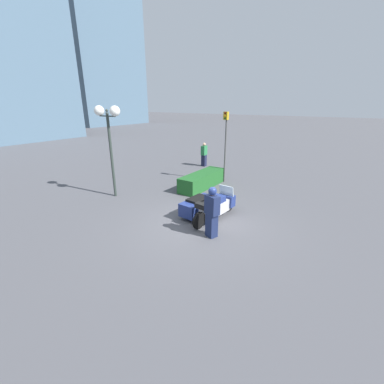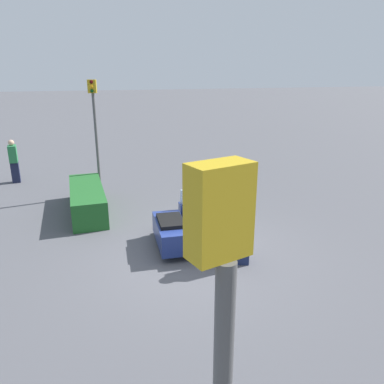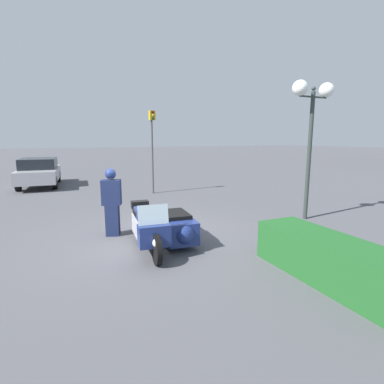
# 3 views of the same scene
# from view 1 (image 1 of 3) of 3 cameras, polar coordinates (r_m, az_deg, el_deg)

# --- Properties ---
(ground_plane) EXTENTS (160.00, 160.00, 0.00)m
(ground_plane) POSITION_cam_1_polar(r_m,az_deg,el_deg) (9.32, 1.65, -7.26)
(ground_plane) COLOR #4C4C51
(police_motorcycle) EXTENTS (2.59, 1.50, 1.14)m
(police_motorcycle) POSITION_cam_1_polar(r_m,az_deg,el_deg) (9.81, 3.46, -2.93)
(police_motorcycle) COLOR black
(police_motorcycle) RESTS_ON ground
(officer_rider) EXTENTS (0.42, 0.53, 1.70)m
(officer_rider) POSITION_cam_1_polar(r_m,az_deg,el_deg) (8.20, 4.46, -4.23)
(officer_rider) COLOR #192347
(officer_rider) RESTS_ON ground
(hedge_bush_curbside) EXTENTS (3.13, 0.92, 0.75)m
(hedge_bush_curbside) POSITION_cam_1_polar(r_m,az_deg,el_deg) (13.21, 2.29, 2.65)
(hedge_bush_curbside) COLOR #1E5623
(hedge_bush_curbside) RESTS_ON ground
(twin_lamp_post) EXTENTS (0.43, 1.45, 4.04)m
(twin_lamp_post) POSITION_cam_1_polar(r_m,az_deg,el_deg) (11.92, -18.17, 14.46)
(twin_lamp_post) COLOR #2D3833
(twin_lamp_post) RESTS_ON ground
(traffic_light_near) EXTENTS (0.22, 0.28, 3.71)m
(traffic_light_near) POSITION_cam_1_polar(r_m,az_deg,el_deg) (13.81, 7.45, 11.90)
(traffic_light_near) COLOR #4C4C4C
(traffic_light_near) RESTS_ON ground
(pedestrian_bystander) EXTENTS (0.47, 0.30, 1.59)m
(pedestrian_bystander) POSITION_cam_1_polar(r_m,az_deg,el_deg) (17.64, 2.69, 8.33)
(pedestrian_bystander) COLOR #191E38
(pedestrian_bystander) RESTS_ON ground
(office_building_side) EXTENTS (14.35, 8.04, 39.56)m
(office_building_side) POSITION_cam_1_polar(r_m,az_deg,el_deg) (57.24, -20.42, 34.18)
(office_building_side) COLOR slate
(office_building_side) RESTS_ON ground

